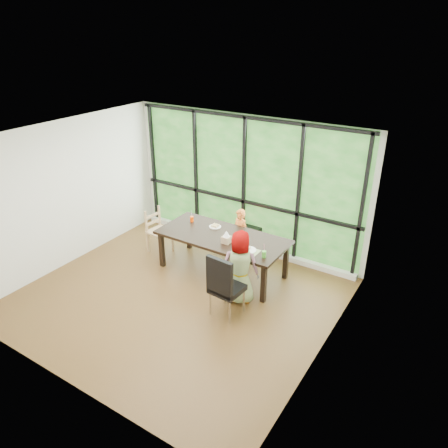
% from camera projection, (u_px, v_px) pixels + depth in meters
% --- Properties ---
extents(ground, '(5.00, 5.00, 0.00)m').
position_uv_depth(ground, '(178.00, 297.00, 7.22)').
color(ground, black).
rests_on(ground, ground).
extents(back_wall, '(5.00, 0.00, 5.00)m').
position_uv_depth(back_wall, '(245.00, 184.00, 8.36)').
color(back_wall, silver).
rests_on(back_wall, ground).
extents(foliage_backdrop, '(4.80, 0.02, 2.65)m').
position_uv_depth(foliage_backdrop, '(245.00, 184.00, 8.34)').
color(foliage_backdrop, '#194918').
rests_on(foliage_backdrop, back_wall).
extents(window_mullions, '(4.80, 0.06, 2.65)m').
position_uv_depth(window_mullions, '(244.00, 184.00, 8.31)').
color(window_mullions, black).
rests_on(window_mullions, back_wall).
extents(window_sill, '(4.80, 0.12, 0.10)m').
position_uv_depth(window_sill, '(242.00, 244.00, 8.84)').
color(window_sill, silver).
rests_on(window_sill, ground).
extents(dining_table, '(2.45, 1.29, 0.75)m').
position_uv_depth(dining_table, '(222.00, 254.00, 7.81)').
color(dining_table, black).
rests_on(dining_table, ground).
extents(chair_window_leather, '(0.50, 0.50, 1.08)m').
position_uv_depth(chair_window_leather, '(250.00, 225.00, 8.55)').
color(chair_window_leather, black).
rests_on(chair_window_leather, ground).
extents(chair_interior_leather, '(0.49, 0.49, 1.08)m').
position_uv_depth(chair_interior_leather, '(227.00, 284.00, 6.61)').
color(chair_interior_leather, black).
rests_on(chair_interior_leather, ground).
extents(chair_end_beech, '(0.44, 0.46, 0.90)m').
position_uv_depth(chair_end_beech, '(159.00, 231.00, 8.48)').
color(chair_end_beech, '#A58058').
rests_on(chair_end_beech, ground).
extents(child_toddler, '(0.42, 0.33, 1.02)m').
position_uv_depth(child_toddler, '(240.00, 234.00, 8.23)').
color(child_toddler, orange).
rests_on(child_toddler, ground).
extents(child_older, '(0.73, 0.61, 1.27)m').
position_uv_depth(child_older, '(239.00, 267.00, 6.91)').
color(child_older, slate).
rests_on(child_older, ground).
extents(placemat, '(0.38, 0.28, 0.01)m').
position_uv_depth(placemat, '(247.00, 251.00, 7.13)').
color(placemat, tan).
rests_on(placemat, dining_table).
extents(plate_far, '(0.22, 0.22, 0.01)m').
position_uv_depth(plate_far, '(215.00, 227.00, 7.97)').
color(plate_far, white).
rests_on(plate_far, dining_table).
extents(plate_near, '(0.27, 0.27, 0.02)m').
position_uv_depth(plate_near, '(248.00, 250.00, 7.15)').
color(plate_near, white).
rests_on(plate_near, dining_table).
extents(orange_cup, '(0.07, 0.07, 0.11)m').
position_uv_depth(orange_cup, '(192.00, 219.00, 8.16)').
color(orange_cup, '#FF4500').
rests_on(orange_cup, dining_table).
extents(green_cup, '(0.07, 0.07, 0.11)m').
position_uv_depth(green_cup, '(264.00, 254.00, 6.93)').
color(green_cup, '#52B837').
rests_on(green_cup, dining_table).
extents(tissue_box, '(0.14, 0.14, 0.12)m').
position_uv_depth(tissue_box, '(226.00, 240.00, 7.38)').
color(tissue_box, tan).
rests_on(tissue_box, dining_table).
extents(crepe_rolls_far, '(0.15, 0.12, 0.04)m').
position_uv_depth(crepe_rolls_far, '(215.00, 225.00, 7.96)').
color(crepe_rolls_far, tan).
rests_on(crepe_rolls_far, plate_far).
extents(crepe_rolls_near, '(0.05, 0.12, 0.04)m').
position_uv_depth(crepe_rolls_near, '(248.00, 249.00, 7.14)').
color(crepe_rolls_near, tan).
rests_on(crepe_rolls_near, plate_near).
extents(straw_white, '(0.01, 0.04, 0.20)m').
position_uv_depth(straw_white, '(192.00, 215.00, 8.12)').
color(straw_white, white).
rests_on(straw_white, orange_cup).
extents(straw_pink, '(0.01, 0.04, 0.20)m').
position_uv_depth(straw_pink, '(264.00, 249.00, 6.89)').
color(straw_pink, pink).
rests_on(straw_pink, green_cup).
extents(tissue, '(0.12, 0.12, 0.11)m').
position_uv_depth(tissue, '(226.00, 234.00, 7.33)').
color(tissue, white).
rests_on(tissue, tissue_box).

